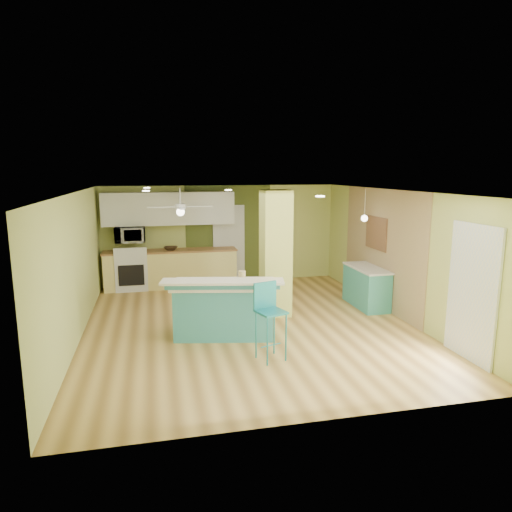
# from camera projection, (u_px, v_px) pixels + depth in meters

# --- Properties ---
(floor) EXTENTS (6.00, 7.00, 0.01)m
(floor) POSITION_uv_depth(u_px,v_px,m) (249.00, 325.00, 8.64)
(floor) COLOR olive
(floor) RESTS_ON ground
(ceiling) EXTENTS (6.00, 7.00, 0.01)m
(ceiling) POSITION_uv_depth(u_px,v_px,m) (248.00, 191.00, 8.18)
(ceiling) COLOR white
(ceiling) RESTS_ON wall_back
(wall_back) EXTENTS (6.00, 0.01, 2.50)m
(wall_back) POSITION_uv_depth(u_px,v_px,m) (221.00, 234.00, 11.77)
(wall_back) COLOR #BBC569
(wall_back) RESTS_ON floor
(wall_front) EXTENTS (6.00, 0.01, 2.50)m
(wall_front) POSITION_uv_depth(u_px,v_px,m) (313.00, 319.00, 5.05)
(wall_front) COLOR #BBC569
(wall_front) RESTS_ON floor
(wall_left) EXTENTS (0.01, 7.00, 2.50)m
(wall_left) POSITION_uv_depth(u_px,v_px,m) (76.00, 267.00, 7.76)
(wall_left) COLOR #BBC569
(wall_left) RESTS_ON floor
(wall_right) EXTENTS (0.01, 7.00, 2.50)m
(wall_right) POSITION_uv_depth(u_px,v_px,m) (396.00, 253.00, 9.06)
(wall_right) COLOR #BBC569
(wall_right) RESTS_ON floor
(wood_panel) EXTENTS (0.02, 3.40, 2.50)m
(wood_panel) POSITION_uv_depth(u_px,v_px,m) (381.00, 248.00, 9.63)
(wood_panel) COLOR #937754
(wood_panel) RESTS_ON floor
(olive_accent) EXTENTS (2.20, 0.02, 2.50)m
(olive_accent) POSITION_uv_depth(u_px,v_px,m) (229.00, 234.00, 11.79)
(olive_accent) COLOR #475321
(olive_accent) RESTS_ON floor
(interior_door) EXTENTS (0.82, 0.05, 2.00)m
(interior_door) POSITION_uv_depth(u_px,v_px,m) (229.00, 244.00, 11.81)
(interior_door) COLOR silver
(interior_door) RESTS_ON floor
(french_door) EXTENTS (0.04, 1.08, 2.10)m
(french_door) POSITION_uv_depth(u_px,v_px,m) (472.00, 293.00, 6.88)
(french_door) COLOR white
(french_door) RESTS_ON floor
(column) EXTENTS (0.55, 0.55, 2.50)m
(column) POSITION_uv_depth(u_px,v_px,m) (275.00, 254.00, 9.03)
(column) COLOR #C5CA5D
(column) RESTS_ON floor
(kitchen_run) EXTENTS (3.25, 0.63, 0.94)m
(kitchen_run) POSITION_uv_depth(u_px,v_px,m) (171.00, 268.00, 11.34)
(kitchen_run) COLOR #EEDB7C
(kitchen_run) RESTS_ON floor
(stove) EXTENTS (0.76, 0.66, 1.08)m
(stove) POSITION_uv_depth(u_px,v_px,m) (132.00, 271.00, 11.12)
(stove) COLOR silver
(stove) RESTS_ON floor
(upper_cabinets) EXTENTS (3.20, 0.34, 0.80)m
(upper_cabinets) POSITION_uv_depth(u_px,v_px,m) (169.00, 209.00, 11.18)
(upper_cabinets) COLOR silver
(upper_cabinets) RESTS_ON wall_back
(microwave) EXTENTS (0.70, 0.48, 0.39)m
(microwave) POSITION_uv_depth(u_px,v_px,m) (130.00, 235.00, 10.97)
(microwave) COLOR white
(microwave) RESTS_ON wall_back
(ceiling_fan) EXTENTS (1.41, 1.41, 0.61)m
(ceiling_fan) POSITION_uv_depth(u_px,v_px,m) (180.00, 207.00, 9.93)
(ceiling_fan) COLOR white
(ceiling_fan) RESTS_ON ceiling
(pendant_lamp) EXTENTS (0.14, 0.14, 0.69)m
(pendant_lamp) POSITION_uv_depth(u_px,v_px,m) (364.00, 218.00, 9.58)
(pendant_lamp) COLOR white
(pendant_lamp) RESTS_ON ceiling
(wall_decor) EXTENTS (0.03, 0.90, 0.70)m
(wall_decor) POSITION_uv_depth(u_px,v_px,m) (376.00, 233.00, 9.76)
(wall_decor) COLOR brown
(wall_decor) RESTS_ON wood_panel
(peninsula) EXTENTS (2.08, 1.43, 1.08)m
(peninsula) POSITION_uv_depth(u_px,v_px,m) (224.00, 308.00, 8.01)
(peninsula) COLOR teal
(peninsula) RESTS_ON floor
(bar_stool) EXTENTS (0.50, 0.50, 1.19)m
(bar_stool) POSITION_uv_depth(u_px,v_px,m) (268.00, 308.00, 6.96)
(bar_stool) COLOR teal
(bar_stool) RESTS_ON floor
(side_counter) EXTENTS (0.56, 1.32, 0.85)m
(side_counter) POSITION_uv_depth(u_px,v_px,m) (366.00, 287.00, 9.74)
(side_counter) COLOR teal
(side_counter) RESTS_ON floor
(fruit_bowl) EXTENTS (0.38, 0.38, 0.08)m
(fruit_bowl) POSITION_uv_depth(u_px,v_px,m) (171.00, 248.00, 11.23)
(fruit_bowl) COLOR #362416
(fruit_bowl) RESTS_ON kitchen_run
(canister) EXTENTS (0.13, 0.13, 0.17)m
(canister) POSITION_uv_depth(u_px,v_px,m) (242.00, 275.00, 8.15)
(canister) COLOR gold
(canister) RESTS_ON peninsula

